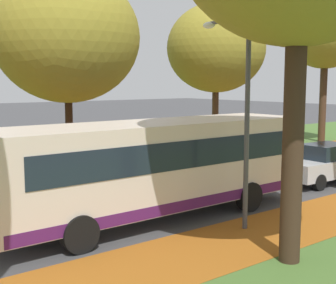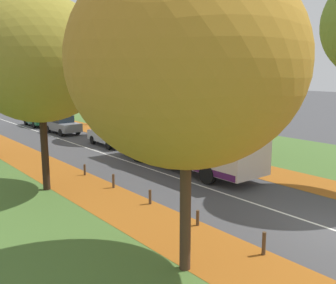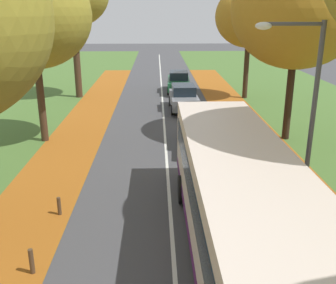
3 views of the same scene
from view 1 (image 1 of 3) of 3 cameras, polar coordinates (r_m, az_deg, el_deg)
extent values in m
cube|color=#476B2D|center=(28.97, 1.76, -0.94)|extent=(12.00, 90.00, 0.01)
cube|color=#9E5619|center=(21.77, -2.72, -3.69)|extent=(2.80, 60.00, 0.00)
cube|color=#9E5619|center=(15.39, 17.63, -8.72)|extent=(2.80, 60.00, 0.00)
cube|color=silver|center=(22.75, 16.71, -3.54)|extent=(0.12, 80.00, 0.01)
cylinder|color=black|center=(21.28, -11.93, 0.95)|extent=(0.34, 0.34, 3.73)
ellipsoid|color=olive|center=(21.24, -12.24, 12.41)|extent=(6.35, 6.35, 5.72)
cylinder|color=#422D1E|center=(26.26, 5.77, 2.55)|extent=(0.36, 0.36, 4.00)
ellipsoid|color=olive|center=(26.23, 5.89, 11.34)|extent=(5.40, 5.40, 4.86)
cylinder|color=#422D1E|center=(34.39, 18.34, 4.57)|extent=(0.49, 0.49, 5.47)
ellipsoid|color=olive|center=(34.52, 18.66, 12.35)|extent=(5.19, 5.19, 4.67)
cylinder|color=#382619|center=(11.00, 14.97, -0.71)|extent=(0.48, 0.48, 5.36)
cylinder|color=#4C3823|center=(18.44, -13.26, -4.84)|extent=(0.12, 0.12, 0.69)
cylinder|color=#4C3823|center=(19.84, -5.45, -3.94)|extent=(0.12, 0.12, 0.61)
cylinder|color=#47474C|center=(13.21, 9.60, 2.14)|extent=(0.14, 0.14, 6.00)
cylinder|color=#47474C|center=(13.82, 7.35, 14.46)|extent=(1.60, 0.10, 0.10)
ellipsoid|color=silver|center=(14.39, 5.02, 14.00)|extent=(0.44, 0.28, 0.20)
cube|color=beige|center=(14.19, -1.41, -2.58)|extent=(2.54, 10.41, 2.50)
cube|color=#19232D|center=(14.13, -1.42, -0.98)|extent=(2.57, 9.16, 0.80)
cube|color=#4C1951|center=(14.41, -1.40, -6.77)|extent=(2.56, 10.20, 0.32)
cylinder|color=black|center=(11.85, -10.69, -10.95)|extent=(0.30, 0.96, 0.96)
cylinder|color=black|center=(13.92, -15.24, -8.31)|extent=(0.30, 0.96, 0.96)
cylinder|color=black|center=(15.48, 9.87, -6.58)|extent=(0.30, 0.96, 0.96)
cylinder|color=black|center=(17.12, 3.95, -5.14)|extent=(0.30, 0.96, 0.96)
cube|color=#B7BABF|center=(20.45, 18.43, -2.91)|extent=(1.88, 4.27, 0.70)
cube|color=#19232D|center=(20.47, 18.75, -1.07)|extent=(1.53, 2.08, 0.60)
cylinder|color=black|center=(19.03, 17.95, -4.71)|extent=(0.25, 0.65, 0.64)
cylinder|color=black|center=(19.98, 14.36, -4.01)|extent=(0.25, 0.65, 0.64)
cylinder|color=black|center=(22.00, 18.76, -3.14)|extent=(0.25, 0.65, 0.64)
camera|label=2|loc=(27.18, -56.50, 7.26)|focal=42.00mm
camera|label=3|loc=(13.50, -42.78, 14.24)|focal=42.00mm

